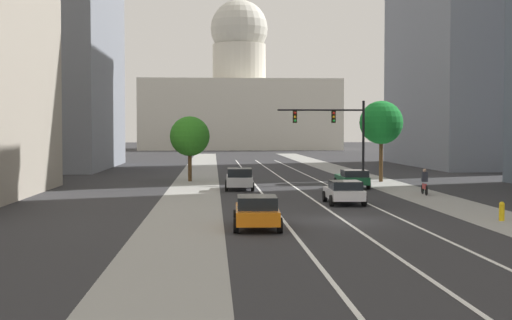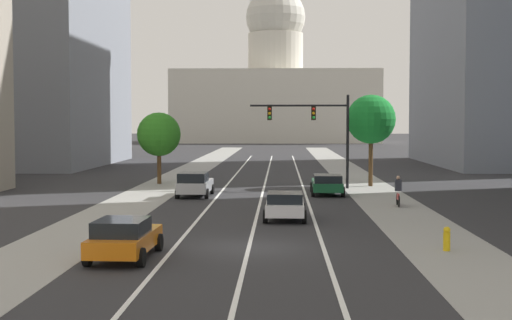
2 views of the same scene
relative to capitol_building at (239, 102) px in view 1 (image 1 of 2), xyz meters
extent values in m
plane|color=#2B2B2D|center=(0.00, -93.13, -11.14)|extent=(400.00, 400.00, 0.00)
cube|color=gray|center=(-7.50, -98.13, -11.13)|extent=(3.72, 130.00, 0.01)
cube|color=gray|center=(7.50, -98.13, -11.13)|extent=(3.72, 130.00, 0.01)
cube|color=white|center=(-2.82, -108.13, -11.13)|extent=(0.16, 90.00, 0.01)
cube|color=white|center=(0.00, -108.13, -11.13)|extent=(0.16, 90.00, 0.01)
cube|color=white|center=(2.82, -108.13, -11.13)|extent=(0.16, 90.00, 0.01)
cube|color=gray|center=(-28.47, -83.53, 6.52)|extent=(21.37, 26.19, 35.33)
cube|color=gray|center=(25.55, -81.49, 8.42)|extent=(15.52, 27.68, 39.12)
cube|color=beige|center=(0.00, 0.00, -3.23)|extent=(45.19, 22.47, 15.82)
cylinder|color=beige|center=(0.00, 0.00, 8.97)|extent=(12.33, 12.33, 8.57)
sphere|color=beige|center=(0.00, 0.00, 16.91)|extent=(13.29, 13.29, 13.29)
cylinder|color=beige|center=(0.00, 0.00, 22.90)|extent=(2.39, 2.39, 3.32)
cube|color=#14512D|center=(4.23, -113.54, -10.54)|extent=(1.99, 4.79, 0.56)
cube|color=black|center=(4.20, -114.71, -10.02)|extent=(1.78, 2.26, 0.48)
cylinder|color=black|center=(3.32, -111.90, -10.82)|extent=(0.23, 0.64, 0.64)
cylinder|color=black|center=(5.21, -111.94, -10.82)|extent=(0.23, 0.64, 0.64)
cylinder|color=black|center=(3.25, -115.13, -10.82)|extent=(0.23, 0.64, 0.64)
cylinder|color=black|center=(5.13, -115.17, -10.82)|extent=(0.23, 0.64, 0.64)
cube|color=orange|center=(-4.23, -135.42, -10.53)|extent=(1.92, 4.31, 0.58)
cube|color=black|center=(-4.24, -135.89, -9.97)|extent=(1.71, 2.12, 0.53)
cylinder|color=black|center=(-5.08, -133.95, -10.82)|extent=(0.24, 0.65, 0.64)
cylinder|color=black|center=(-3.29, -134.00, -10.82)|extent=(0.24, 0.65, 0.64)
cylinder|color=black|center=(-5.17, -136.84, -10.82)|extent=(0.24, 0.65, 0.64)
cylinder|color=black|center=(-3.37, -136.89, -10.82)|extent=(0.24, 0.65, 0.64)
cube|color=silver|center=(1.41, -125.45, -10.54)|extent=(1.86, 4.03, 0.56)
cube|color=black|center=(1.40, -125.98, -10.02)|extent=(1.69, 2.03, 0.48)
cylinder|color=black|center=(0.52, -124.08, -10.82)|extent=(0.23, 0.64, 0.64)
cylinder|color=black|center=(2.33, -124.10, -10.82)|extent=(0.23, 0.64, 0.64)
cylinder|color=black|center=(0.49, -126.81, -10.82)|extent=(0.23, 0.64, 0.64)
cylinder|color=black|center=(2.30, -126.83, -10.82)|extent=(0.23, 0.64, 0.64)
cube|color=#B2B5BA|center=(-4.23, -115.12, -10.48)|extent=(1.92, 4.26, 0.68)
cube|color=black|center=(-4.25, -116.09, -9.85)|extent=(1.72, 2.25, 0.58)
cylinder|color=black|center=(-5.10, -113.66, -10.82)|extent=(0.24, 0.65, 0.64)
cylinder|color=black|center=(-3.28, -113.71, -10.82)|extent=(0.24, 0.65, 0.64)
cylinder|color=black|center=(-5.17, -116.53, -10.82)|extent=(0.24, 0.65, 0.64)
cylinder|color=black|center=(-3.35, -116.57, -10.82)|extent=(0.24, 0.65, 0.64)
cylinder|color=black|center=(5.94, -109.54, -7.82)|extent=(0.20, 0.20, 6.63)
cylinder|color=black|center=(2.48, -109.54, -5.26)|extent=(6.91, 0.14, 0.14)
cube|color=black|center=(3.52, -109.54, -5.81)|extent=(0.32, 0.28, 0.96)
sphere|color=red|center=(3.52, -109.69, -5.51)|extent=(0.20, 0.20, 0.20)
sphere|color=orange|center=(3.52, -109.69, -5.81)|extent=(0.20, 0.20, 0.20)
sphere|color=green|center=(3.52, -109.69, -6.11)|extent=(0.20, 0.20, 0.20)
cube|color=black|center=(0.41, -109.54, -5.81)|extent=(0.32, 0.28, 0.96)
sphere|color=red|center=(0.41, -109.69, -5.51)|extent=(0.20, 0.20, 0.20)
sphere|color=orange|center=(0.41, -109.69, -5.81)|extent=(0.20, 0.20, 0.20)
sphere|color=green|center=(0.41, -109.69, -6.11)|extent=(0.20, 0.20, 0.20)
cylinder|color=yellow|center=(7.32, -133.66, -10.79)|extent=(0.26, 0.26, 0.70)
sphere|color=yellow|center=(7.32, -133.66, -10.36)|extent=(0.26, 0.26, 0.26)
cylinder|color=yellow|center=(7.32, -133.82, -10.76)|extent=(0.10, 0.12, 0.10)
cylinder|color=black|center=(7.77, -120.46, -10.81)|extent=(0.09, 0.66, 0.66)
cylinder|color=black|center=(7.83, -119.43, -10.81)|extent=(0.09, 0.66, 0.66)
cube|color=#A51919|center=(7.80, -119.94, -10.59)|extent=(0.12, 1.00, 0.36)
cube|color=#262833|center=(7.80, -119.99, -9.96)|extent=(0.38, 0.30, 0.64)
sphere|color=tan|center=(7.80, -119.92, -9.53)|extent=(0.22, 0.22, 0.22)
cylinder|color=#51381E|center=(7.80, -107.79, -9.31)|extent=(0.32, 0.32, 3.66)
sphere|color=#19802E|center=(7.80, -107.79, -6.22)|extent=(3.59, 3.59, 3.59)
cylinder|color=#51381E|center=(-8.05, -106.42, -9.83)|extent=(0.32, 0.32, 2.62)
sphere|color=#2B781E|center=(-8.05, -106.42, -7.36)|extent=(3.32, 3.32, 3.32)
camera|label=1|loc=(-6.09, -165.78, -6.97)|focal=49.80mm
camera|label=2|loc=(1.20, -159.64, -6.35)|focal=49.51mm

